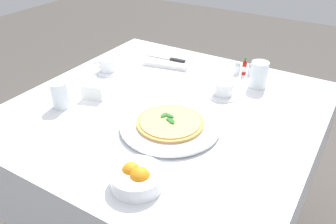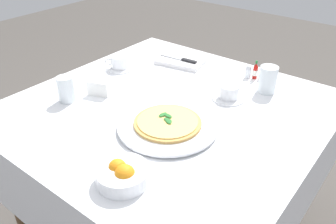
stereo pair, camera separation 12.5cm
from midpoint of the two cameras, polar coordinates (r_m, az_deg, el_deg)
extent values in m
cube|color=white|center=(1.33, 2.75, 0.50)|extent=(1.10, 1.10, 0.02)
cube|color=white|center=(1.82, 12.73, 3.39)|extent=(1.10, 0.01, 0.28)
cube|color=white|center=(1.26, 23.80, -13.44)|extent=(0.01, 1.10, 0.28)
cube|color=white|center=(1.73, -12.20, 1.95)|extent=(0.01, 1.10, 0.28)
cylinder|color=brown|center=(1.76, 23.93, -8.70)|extent=(0.06, 0.06, 0.72)
cylinder|color=brown|center=(2.07, -0.40, 0.78)|extent=(0.06, 0.06, 0.72)
cylinder|color=brown|center=(1.60, -21.64, -12.50)|extent=(0.06, 0.06, 0.72)
cylinder|color=white|center=(1.19, 2.93, -2.63)|extent=(0.21, 0.21, 0.01)
cylinder|color=white|center=(1.19, 2.94, -2.27)|extent=(0.34, 0.34, 0.01)
cylinder|color=tan|center=(1.18, 2.96, -1.86)|extent=(0.23, 0.23, 0.01)
cylinder|color=#EAC66B|center=(1.18, 2.97, -1.58)|extent=(0.21, 0.21, 0.00)
ellipsoid|color=#2D7533|center=(1.17, 3.11, -1.59)|extent=(0.04, 0.03, 0.01)
ellipsoid|color=#2D7533|center=(1.20, 2.11, -0.51)|extent=(0.02, 0.04, 0.01)
ellipsoid|color=#2D7533|center=(1.20, 2.97, -0.68)|extent=(0.04, 0.02, 0.01)
ellipsoid|color=#2D7533|center=(1.17, 3.01, -1.42)|extent=(0.04, 0.02, 0.01)
cylinder|color=white|center=(1.63, -5.71, 7.11)|extent=(0.13, 0.13, 0.01)
cylinder|color=white|center=(1.62, -5.77, 8.13)|extent=(0.08, 0.08, 0.06)
torus|color=white|center=(1.62, -7.56, 8.08)|extent=(0.03, 0.03, 0.03)
cylinder|color=black|center=(1.61, -5.82, 8.95)|extent=(0.07, 0.07, 0.00)
cylinder|color=white|center=(1.40, 12.40, 2.19)|extent=(0.13, 0.13, 0.01)
cylinder|color=white|center=(1.39, 12.53, 3.22)|extent=(0.08, 0.08, 0.05)
torus|color=white|center=(1.43, 12.96, 4.17)|extent=(0.02, 0.04, 0.03)
cylinder|color=black|center=(1.38, 12.63, 4.02)|extent=(0.07, 0.07, 0.00)
cylinder|color=white|center=(1.47, 18.41, 5.03)|extent=(0.07, 0.07, 0.11)
cylinder|color=silver|center=(1.48, 18.30, 4.42)|extent=(0.06, 0.06, 0.08)
cylinder|color=white|center=(1.37, -13.91, 3.60)|extent=(0.06, 0.06, 0.10)
cylinder|color=silver|center=(1.39, -13.77, 2.61)|extent=(0.06, 0.06, 0.05)
cube|color=white|center=(1.68, 4.18, 8.20)|extent=(0.24, 0.17, 0.02)
cube|color=silver|center=(1.70, 2.72, 8.98)|extent=(0.12, 0.03, 0.01)
cube|color=black|center=(1.66, 5.64, 8.30)|extent=(0.08, 0.02, 0.01)
cylinder|color=white|center=(0.97, -3.76, -10.46)|extent=(0.15, 0.15, 0.04)
sphere|color=orange|center=(0.98, -4.65, -9.25)|extent=(0.05, 0.05, 0.05)
sphere|color=orange|center=(0.95, -3.34, -10.38)|extent=(0.06, 0.06, 0.06)
cylinder|color=#B7140F|center=(1.59, 16.32, 6.16)|extent=(0.02, 0.02, 0.05)
cylinder|color=white|center=(1.59, 16.32, 6.16)|extent=(0.02, 0.02, 0.02)
cone|color=#B7140F|center=(1.57, 16.51, 7.33)|extent=(0.02, 0.02, 0.02)
cylinder|color=#1E722D|center=(1.57, 16.59, 7.79)|extent=(0.01, 0.01, 0.01)
cylinder|color=white|center=(1.59, 15.21, 6.09)|extent=(0.03, 0.03, 0.04)
cylinder|color=white|center=(1.59, 15.18, 5.90)|extent=(0.02, 0.02, 0.03)
sphere|color=silver|center=(1.58, 15.33, 6.87)|extent=(0.02, 0.02, 0.02)
cylinder|color=white|center=(1.59, 17.34, 5.74)|extent=(0.03, 0.03, 0.04)
cylinder|color=#38332D|center=(1.59, 17.31, 5.55)|extent=(0.02, 0.02, 0.03)
sphere|color=silver|center=(1.58, 17.48, 6.52)|extent=(0.02, 0.02, 0.02)
cube|color=white|center=(1.39, -9.09, 3.55)|extent=(0.09, 0.03, 0.06)
camera|label=1|loc=(0.06, -87.14, 1.75)|focal=37.17mm
camera|label=2|loc=(0.06, 92.86, -1.75)|focal=37.17mm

